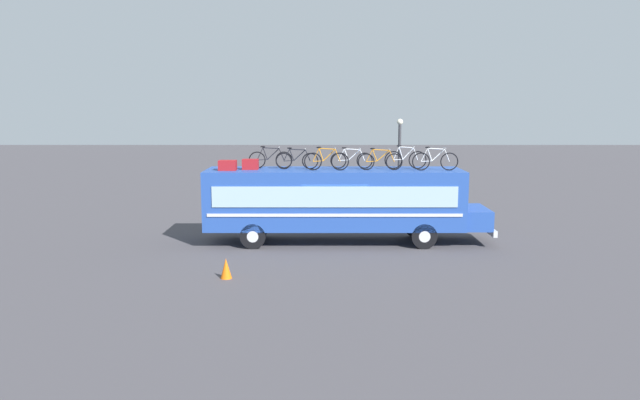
# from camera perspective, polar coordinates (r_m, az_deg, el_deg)

# --- Properties ---
(ground_plane) EXTENTS (120.00, 120.00, 0.00)m
(ground_plane) POSITION_cam_1_polar(r_m,az_deg,el_deg) (24.44, 1.37, -4.00)
(ground_plane) COLOR #423F44
(bus) EXTENTS (11.30, 2.47, 2.95)m
(bus) POSITION_cam_1_polar(r_m,az_deg,el_deg) (24.11, 1.81, 0.04)
(bus) COLOR #23479E
(bus) RESTS_ON ground
(luggage_bag_1) EXTENTS (0.68, 0.50, 0.39)m
(luggage_bag_1) POSITION_cam_1_polar(r_m,az_deg,el_deg) (23.88, -8.64, 3.25)
(luggage_bag_1) COLOR maroon
(luggage_bag_1) RESTS_ON bus
(luggage_bag_2) EXTENTS (0.63, 0.43, 0.41)m
(luggage_bag_2) POSITION_cam_1_polar(r_m,az_deg,el_deg) (24.08, -6.51, 3.36)
(luggage_bag_2) COLOR maroon
(luggage_bag_2) RESTS_ON bus
(rooftop_bicycle_1) EXTENTS (1.75, 0.44, 0.90)m
(rooftop_bicycle_1) POSITION_cam_1_polar(r_m,az_deg,el_deg) (24.37, -4.63, 3.86)
(rooftop_bicycle_1) COLOR black
(rooftop_bicycle_1) RESTS_ON bus
(rooftop_bicycle_2) EXTENTS (1.70, 0.44, 0.86)m
(rooftop_bicycle_2) POSITION_cam_1_polar(r_m,az_deg,el_deg) (24.03, -2.14, 3.78)
(rooftop_bicycle_2) COLOR black
(rooftop_bicycle_2) RESTS_ON bus
(rooftop_bicycle_3) EXTENTS (1.75, 0.44, 0.92)m
(rooftop_bicycle_3) POSITION_cam_1_polar(r_m,az_deg,el_deg) (23.57, 0.65, 3.74)
(rooftop_bicycle_3) COLOR black
(rooftop_bicycle_3) RESTS_ON bus
(rooftop_bicycle_4) EXTENTS (1.69, 0.44, 0.86)m
(rooftop_bicycle_4) POSITION_cam_1_polar(r_m,az_deg,el_deg) (24.26, 3.02, 3.82)
(rooftop_bicycle_4) COLOR black
(rooftop_bicycle_4) RESTS_ON bus
(rooftop_bicycle_5) EXTENTS (1.75, 0.44, 0.87)m
(rooftop_bicycle_5) POSITION_cam_1_polar(r_m,az_deg,el_deg) (23.78, 5.72, 3.69)
(rooftop_bicycle_5) COLOR black
(rooftop_bicycle_5) RESTS_ON bus
(rooftop_bicycle_6) EXTENTS (1.67, 0.44, 0.95)m
(rooftop_bicycle_6) POSITION_cam_1_polar(r_m,az_deg,el_deg) (24.34, 8.09, 3.83)
(rooftop_bicycle_6) COLOR black
(rooftop_bicycle_6) RESTS_ON bus
(rooftop_bicycle_7) EXTENTS (1.80, 0.44, 0.93)m
(rooftop_bicycle_7) POSITION_cam_1_polar(r_m,az_deg,el_deg) (23.94, 10.82, 3.67)
(rooftop_bicycle_7) COLOR black
(rooftop_bicycle_7) RESTS_ON bus
(traffic_cone) EXTENTS (0.36, 0.36, 0.65)m
(traffic_cone) POSITION_cam_1_polar(r_m,az_deg,el_deg) (19.62, -8.78, -6.37)
(traffic_cone) COLOR orange
(traffic_cone) RESTS_ON ground
(street_lamp) EXTENTS (0.28, 0.28, 4.83)m
(street_lamp) POSITION_cam_1_polar(r_m,az_deg,el_deg) (28.76, 7.51, 3.48)
(street_lamp) COLOR #38383D
(street_lamp) RESTS_ON ground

